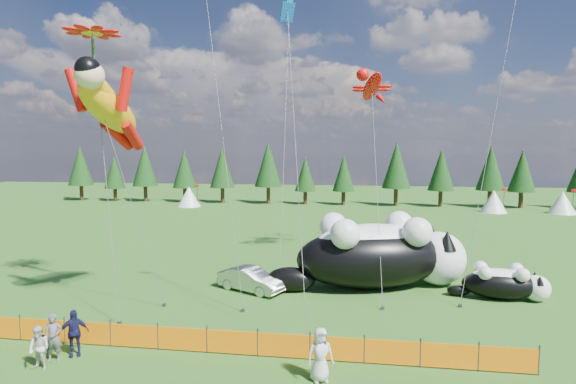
% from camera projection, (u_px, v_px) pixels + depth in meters
% --- Properties ---
extents(ground, '(160.00, 160.00, 0.00)m').
position_uv_depth(ground, '(250.00, 325.00, 20.20)').
color(ground, '#133D0B').
rests_on(ground, ground).
extents(safety_fence, '(22.06, 0.06, 1.10)m').
position_uv_depth(safety_fence, '(232.00, 342.00, 17.20)').
color(safety_fence, '#262626').
rests_on(safety_fence, ground).
extents(tree_line, '(90.00, 4.00, 8.00)m').
position_uv_depth(tree_line, '(322.00, 177.00, 64.16)').
color(tree_line, black).
rests_on(tree_line, ground).
extents(festival_tents, '(50.00, 3.20, 2.80)m').
position_uv_depth(festival_tents, '(404.00, 200.00, 57.89)').
color(festival_tents, white).
rests_on(festival_tents, ground).
extents(cat_large, '(11.37, 6.41, 4.20)m').
position_uv_depth(cat_large, '(380.00, 253.00, 25.57)').
color(cat_large, black).
rests_on(cat_large, ground).
extents(cat_small, '(5.12, 2.05, 1.85)m').
position_uv_depth(cat_small, '(504.00, 283.00, 23.60)').
color(cat_small, black).
rests_on(cat_small, ground).
extents(car, '(4.11, 2.93, 1.29)m').
position_uv_depth(car, '(251.00, 280.00, 24.98)').
color(car, '#B7B7BC').
rests_on(car, ground).
extents(spectator_a, '(0.76, 0.62, 1.78)m').
position_uv_depth(spectator_a, '(53.00, 337.00, 16.68)').
color(spectator_a, '#59595E').
rests_on(spectator_a, ground).
extents(spectator_b, '(0.84, 0.56, 1.61)m').
position_uv_depth(spectator_b, '(39.00, 348.00, 15.98)').
color(spectator_b, silver).
rests_on(spectator_b, ground).
extents(spectator_c, '(1.19, 0.99, 1.81)m').
position_uv_depth(spectator_c, '(74.00, 333.00, 17.09)').
color(spectator_c, '#16173C').
rests_on(spectator_c, ground).
extents(spectator_e, '(1.06, 0.87, 1.86)m').
position_uv_depth(spectator_e, '(320.00, 355.00, 15.21)').
color(spectator_e, silver).
rests_on(spectator_e, ground).
extents(superhero_kite, '(4.75, 5.15, 12.11)m').
position_uv_depth(superhero_kite, '(109.00, 108.00, 20.72)').
color(superhero_kite, '#F1A00C').
rests_on(superhero_kite, ground).
extents(gecko_kite, '(3.77, 12.97, 15.54)m').
position_uv_depth(gecko_kite, '(372.00, 87.00, 30.75)').
color(gecko_kite, red).
rests_on(gecko_kite, ground).
extents(flower_kite, '(3.92, 4.16, 13.81)m').
position_uv_depth(flower_kite, '(92.00, 36.00, 21.75)').
color(flower_kite, red).
rests_on(flower_kite, ground).
extents(diamond_kite_c, '(1.84, 3.53, 14.53)m').
position_uv_depth(diamond_kite_c, '(288.00, 24.00, 18.99)').
color(diamond_kite_c, blue).
rests_on(diamond_kite_c, ground).
extents(diamond_kite_d, '(1.02, 8.64, 19.81)m').
position_uv_depth(diamond_kite_d, '(289.00, 13.00, 31.03)').
color(diamond_kite_d, '#0C819A').
rests_on(diamond_kite_d, ground).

